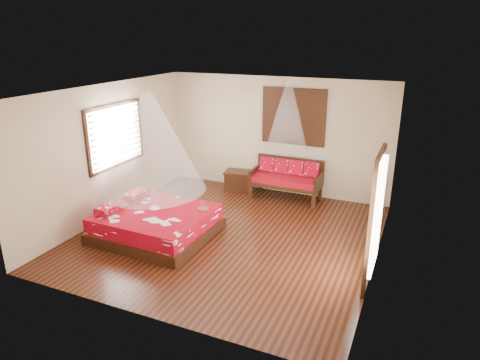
% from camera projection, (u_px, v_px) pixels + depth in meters
% --- Properties ---
extents(room, '(5.54, 5.54, 2.84)m').
position_uv_depth(room, '(228.00, 167.00, 7.91)').
color(room, black).
rests_on(room, ground).
extents(bed, '(2.14, 1.95, 0.64)m').
position_uv_depth(bed, '(156.00, 223.00, 8.32)').
color(bed, black).
rests_on(bed, floor).
extents(daybed, '(1.64, 0.73, 0.94)m').
position_uv_depth(daybed, '(287.00, 177.00, 10.10)').
color(daybed, black).
rests_on(daybed, floor).
extents(storage_chest, '(0.76, 0.61, 0.48)m').
position_uv_depth(storage_chest, '(239.00, 180.00, 10.74)').
color(storage_chest, black).
rests_on(storage_chest, floor).
extents(shutter_panel, '(1.52, 0.06, 1.32)m').
position_uv_depth(shutter_panel, '(293.00, 117.00, 9.94)').
color(shutter_panel, black).
rests_on(shutter_panel, wall_back).
extents(window_left, '(0.10, 1.74, 1.34)m').
position_uv_depth(window_left, '(116.00, 136.00, 9.01)').
color(window_left, black).
rests_on(window_left, wall_left).
extents(glazed_door, '(0.08, 1.02, 2.16)m').
position_uv_depth(glazed_door, '(373.00, 220.00, 6.47)').
color(glazed_door, black).
rests_on(glazed_door, floor).
extents(wine_tray, '(0.23, 0.23, 0.19)m').
position_uv_depth(wine_tray, '(203.00, 207.00, 8.30)').
color(wine_tray, brown).
rests_on(wine_tray, bed).
extents(mosquito_net_main, '(1.96, 1.96, 1.80)m').
position_uv_depth(mosquito_net_main, '(151.00, 143.00, 7.79)').
color(mosquito_net_main, white).
rests_on(mosquito_net_main, ceiling).
extents(mosquito_net_daybed, '(0.95, 0.95, 1.50)m').
position_uv_depth(mosquito_net_daybed, '(288.00, 116.00, 9.51)').
color(mosquito_net_daybed, white).
rests_on(mosquito_net_daybed, ceiling).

